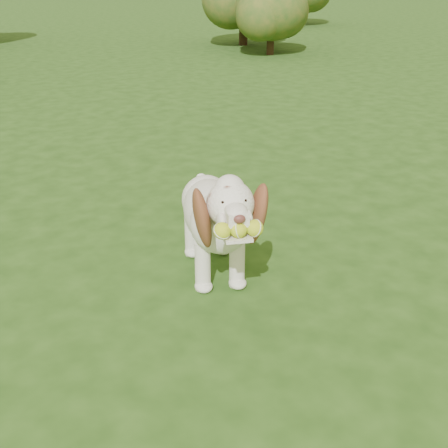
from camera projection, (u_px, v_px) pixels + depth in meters
ground at (235, 294)px, 3.05m from camera, size 80.00×80.00×0.00m
dog at (216, 214)px, 3.06m from camera, size 0.65×1.12×0.75m
shrub_d at (271, 9)px, 11.09m from camera, size 1.45×1.45×1.50m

